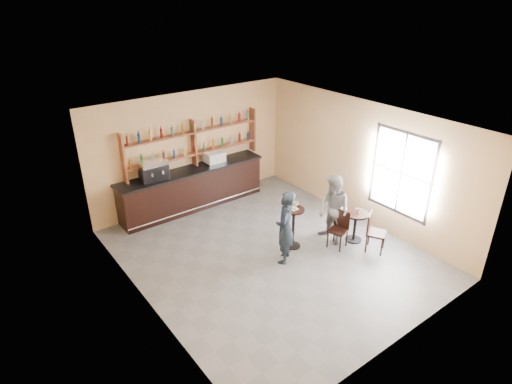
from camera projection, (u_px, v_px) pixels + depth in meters
floor at (270, 254)px, 10.07m from camera, size 7.00×7.00×0.00m
ceiling at (272, 122)px, 8.67m from camera, size 7.00×7.00×0.00m
wall_back at (192, 149)px, 11.89m from camera, size 7.00×0.00×7.00m
wall_front at (407, 269)px, 6.86m from camera, size 7.00×0.00×7.00m
wall_left at (142, 236)px, 7.75m from camera, size 0.00×7.00×7.00m
wall_right at (361, 162)px, 10.99m from camera, size 0.00×7.00×7.00m
window_pane at (401, 173)px, 10.08m from camera, size 0.00×2.00×2.00m
window_frame at (401, 173)px, 10.08m from camera, size 0.04×1.70×2.10m
shelf_unit at (194, 143)px, 11.70m from camera, size 4.00×0.26×1.40m
liquor_bottles at (193, 137)px, 11.63m from camera, size 3.68×0.10×1.00m
bar_counter at (193, 188)px, 11.95m from camera, size 4.29×0.84×1.16m
espresso_machine at (154, 170)px, 11.00m from camera, size 0.74×0.52×0.50m
pastry_case at (214, 158)px, 12.02m from camera, size 0.56×0.46×0.33m
pedestal_table at (293, 228)px, 10.14m from camera, size 0.57×0.57×1.02m
napkin at (294, 209)px, 9.92m from camera, size 0.18×0.18×0.00m
donut at (295, 208)px, 9.91m from camera, size 0.15×0.15×0.04m
cup_pedestal at (296, 204)px, 10.04m from camera, size 0.13×0.13×0.10m
man_main at (285, 227)px, 9.46m from camera, size 0.75×0.73×1.73m
cafe_table at (355, 227)px, 10.44m from camera, size 0.74×0.74×0.77m
cup_cafe at (358, 211)px, 10.28m from camera, size 0.12×0.12×0.10m
chair_west at (338, 230)px, 10.15m from camera, size 0.49×0.49×0.91m
chair_south at (376, 233)px, 10.00m from camera, size 0.57×0.57×0.96m
patron_second at (334, 210)px, 10.20m from camera, size 0.68×0.86×1.73m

